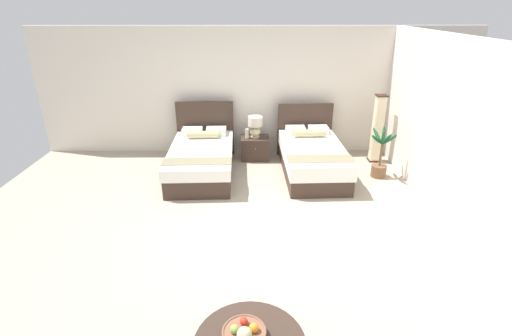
# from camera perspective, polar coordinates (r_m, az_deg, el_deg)

# --- Properties ---
(ground_plane) EXTENTS (9.35, 10.39, 0.02)m
(ground_plane) POSITION_cam_1_polar(r_m,az_deg,el_deg) (5.58, 0.44, -9.75)
(ground_plane) COLOR tan
(wall_back) EXTENTS (9.35, 0.12, 2.67)m
(wall_back) POSITION_cam_1_polar(r_m,az_deg,el_deg) (8.24, 0.05, 11.57)
(wall_back) COLOR silver
(wall_back) RESTS_ON ground
(wall_side_right) EXTENTS (0.12, 5.99, 2.67)m
(wall_side_right) POSITION_cam_1_polar(r_m,az_deg,el_deg) (6.11, 28.56, 4.32)
(wall_side_right) COLOR silver
(wall_side_right) RESTS_ON ground
(bed_near_window) EXTENTS (1.27, 2.24, 1.18)m
(bed_near_window) POSITION_cam_1_polar(r_m,az_deg,el_deg) (7.39, -8.22, 1.51)
(bed_near_window) COLOR #3C2B22
(bed_near_window) RESTS_ON ground
(bed_near_corner) EXTENTS (1.22, 2.17, 1.15)m
(bed_near_corner) POSITION_cam_1_polar(r_m,az_deg,el_deg) (7.40, 8.50, 1.66)
(bed_near_corner) COLOR #3C2B22
(bed_near_corner) RESTS_ON ground
(nightstand) EXTENTS (0.59, 0.49, 0.48)m
(nightstand) POSITION_cam_1_polar(r_m,az_deg,el_deg) (8.03, -0.11, 3.07)
(nightstand) COLOR #3C2B22
(nightstand) RESTS_ON ground
(table_lamp) EXTENTS (0.31, 0.31, 0.45)m
(table_lamp) POSITION_cam_1_polar(r_m,az_deg,el_deg) (7.89, -0.11, 6.57)
(table_lamp) COLOR beige
(table_lamp) RESTS_ON nightstand
(vase) EXTENTS (0.08, 0.08, 0.20)m
(vase) POSITION_cam_1_polar(r_m,az_deg,el_deg) (7.88, -1.40, 5.28)
(vase) COLOR silver
(vase) RESTS_ON nightstand
(fruit_bowl) EXTENTS (0.39, 0.39, 0.20)m
(fruit_bowl) POSITION_cam_1_polar(r_m,az_deg,el_deg) (3.50, -1.80, -23.88)
(fruit_bowl) COLOR brown
(fruit_bowl) RESTS_ON coffee_table
(floor_lamp_corner) EXTENTS (0.22, 0.22, 1.41)m
(floor_lamp_corner) POSITION_cam_1_polar(r_m,az_deg,el_deg) (8.15, 17.98, 5.67)
(floor_lamp_corner) COLOR #351F15
(floor_lamp_corner) RESTS_ON ground
(potted_palm) EXTENTS (0.50, 0.57, 1.01)m
(potted_palm) POSITION_cam_1_polar(r_m,az_deg,el_deg) (7.52, 18.30, 0.94)
(potted_palm) COLOR brown
(potted_palm) RESTS_ON ground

